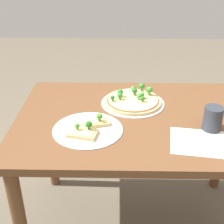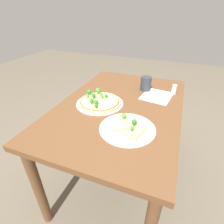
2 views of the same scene
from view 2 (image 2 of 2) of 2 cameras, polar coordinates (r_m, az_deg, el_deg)
ground_plane at (r=1.69m, az=2.10°, el=-19.59°), size 8.00×8.00×0.00m
dining_table at (r=1.26m, az=2.65°, el=-1.37°), size 1.21×0.81×0.73m
pizza_tray_whole at (r=1.22m, az=-4.17°, el=3.45°), size 0.33×0.33×0.07m
pizza_tray_slice at (r=0.97m, az=4.94°, el=-4.85°), size 0.31×0.31×0.07m
drinking_cup at (r=1.43m, az=10.98°, el=9.10°), size 0.08×0.08×0.11m
condiment_shaker at (r=1.43m, az=19.64°, el=6.99°), size 0.04×0.04×0.07m
paper_menu at (r=1.37m, az=14.37°, el=5.12°), size 0.26×0.24×0.00m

